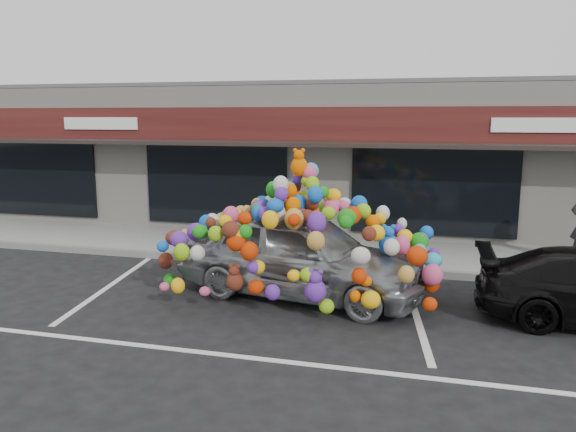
# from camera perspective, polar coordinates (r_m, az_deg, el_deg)

# --- Properties ---
(ground) EXTENTS (90.00, 90.00, 0.00)m
(ground) POSITION_cam_1_polar(r_m,az_deg,el_deg) (10.40, -3.03, -8.79)
(ground) COLOR black
(ground) RESTS_ON ground
(shop_building) EXTENTS (24.00, 7.20, 4.31)m
(shop_building) POSITION_cam_1_polar(r_m,az_deg,el_deg) (18.10, 5.09, 6.29)
(shop_building) COLOR beige
(shop_building) RESTS_ON ground
(sidewalk) EXTENTS (26.00, 3.00, 0.15)m
(sidewalk) POSITION_cam_1_polar(r_m,az_deg,el_deg) (14.09, 1.92, -3.38)
(sidewalk) COLOR gray
(sidewalk) RESTS_ON ground
(kerb) EXTENTS (26.00, 0.18, 0.16)m
(kerb) POSITION_cam_1_polar(r_m,az_deg,el_deg) (12.67, 0.41, -4.92)
(kerb) COLOR slate
(kerb) RESTS_ON ground
(parking_stripe_left) EXTENTS (0.73, 4.37, 0.01)m
(parking_stripe_left) POSITION_cam_1_polar(r_m,az_deg,el_deg) (11.89, -17.70, -6.79)
(parking_stripe_left) COLOR silver
(parking_stripe_left) RESTS_ON ground
(parking_stripe_mid) EXTENTS (0.73, 4.37, 0.01)m
(parking_stripe_mid) POSITION_cam_1_polar(r_m,az_deg,el_deg) (10.14, 12.80, -9.51)
(parking_stripe_mid) COLOR silver
(parking_stripe_mid) RESTS_ON ground
(lane_line) EXTENTS (14.00, 0.12, 0.01)m
(lane_line) POSITION_cam_1_polar(r_m,az_deg,el_deg) (7.89, 6.09, -15.18)
(lane_line) COLOR silver
(lane_line) RESTS_ON ground
(toy_car) EXTENTS (3.36, 5.28, 2.90)m
(toy_car) POSITION_cam_1_polar(r_m,az_deg,el_deg) (10.50, 1.35, -3.00)
(toy_car) COLOR #B0B6BB
(toy_car) RESTS_ON ground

